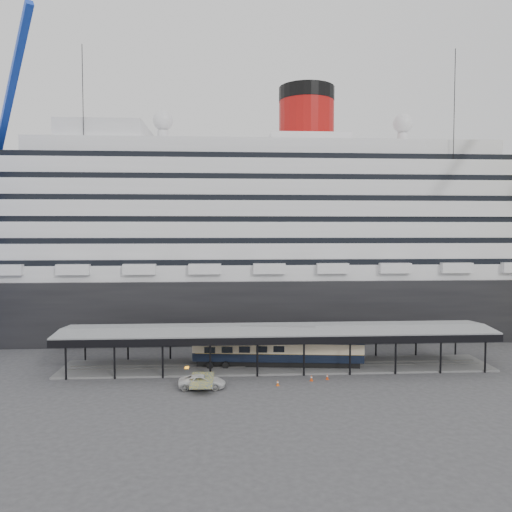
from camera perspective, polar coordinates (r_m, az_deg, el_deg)
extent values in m
plane|color=#39393C|center=(62.54, 2.93, -13.77)|extent=(200.00, 200.00, 0.00)
cube|color=black|center=(92.68, 0.76, -5.09)|extent=(130.00, 30.00, 10.00)
cylinder|color=#A70F0D|center=(94.68, 5.78, 14.78)|extent=(10.00, 10.00, 9.00)
cylinder|color=black|center=(95.89, 5.79, 17.86)|extent=(10.10, 10.10, 2.50)
sphere|color=silver|center=(94.30, -10.59, 14.98)|extent=(3.60, 3.60, 3.60)
sphere|color=silver|center=(99.12, 16.44, 14.32)|extent=(3.60, 3.60, 3.60)
cube|color=slate|center=(67.29, 2.45, -12.45)|extent=(56.00, 8.00, 0.24)
cube|color=slate|center=(66.55, 2.52, -12.48)|extent=(54.00, 0.08, 0.10)
cube|color=slate|center=(67.94, 2.39, -12.16)|extent=(54.00, 0.08, 0.10)
cube|color=black|center=(61.89, 2.89, -9.69)|extent=(56.00, 0.18, 0.90)
cube|color=black|center=(70.65, 2.09, -8.09)|extent=(56.00, 0.18, 0.90)
cube|color=slate|center=(66.12, 2.46, -8.22)|extent=(56.00, 9.00, 0.24)
cube|color=blue|center=(84.22, -26.09, 17.25)|extent=(12.92, 17.86, 16.80)
cylinder|color=black|center=(84.54, -19.00, 6.61)|extent=(0.12, 0.12, 47.21)
cylinder|color=black|center=(88.05, 21.54, 6.41)|extent=(0.12, 0.12, 47.21)
imported|color=silver|center=(58.91, -6.17, -14.10)|extent=(5.34, 2.47, 1.48)
cube|color=black|center=(67.17, 2.49, -12.06)|extent=(21.30, 4.63, 0.71)
cube|color=black|center=(66.94, 2.50, -11.31)|extent=(22.35, 5.14, 1.11)
cube|color=beige|center=(66.65, 2.50, -10.30)|extent=(22.35, 5.18, 1.31)
cube|color=black|center=(66.46, 2.50, -9.58)|extent=(22.35, 5.14, 0.40)
cube|color=#EF5D0D|center=(59.69, 2.50, -14.58)|extent=(0.45, 0.45, 0.03)
cone|color=#EF5D0D|center=(59.59, 2.50, -14.28)|extent=(0.38, 0.38, 0.66)
cylinder|color=white|center=(59.57, 2.50, -14.22)|extent=(0.21, 0.21, 0.13)
cube|color=#DF440C|center=(61.76, 6.36, -13.99)|extent=(0.50, 0.50, 0.03)
cone|color=#DF440C|center=(61.65, 6.36, -13.67)|extent=(0.42, 0.42, 0.71)
cylinder|color=white|center=(61.63, 6.36, -13.61)|extent=(0.23, 0.23, 0.14)
cube|color=red|center=(62.56, 8.15, -13.78)|extent=(0.40, 0.40, 0.03)
cone|color=red|center=(62.46, 8.15, -13.48)|extent=(0.33, 0.33, 0.67)
cylinder|color=white|center=(62.44, 8.15, -13.42)|extent=(0.21, 0.21, 0.13)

